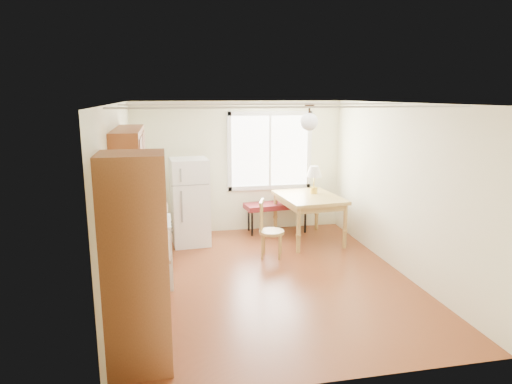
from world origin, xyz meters
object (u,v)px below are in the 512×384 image
object	(u,v)px
bench	(277,206)
chair	(266,225)
dining_table	(309,201)
refrigerator	(190,202)

from	to	relation	value
bench	chair	world-z (taller)	chair
bench	dining_table	world-z (taller)	dining_table
dining_table	chair	world-z (taller)	chair
refrigerator	bench	xyz separation A→B (m)	(1.68, 0.40, -0.26)
refrigerator	bench	bearing A→B (deg)	9.22
chair	dining_table	bearing A→B (deg)	54.95
dining_table	chair	distance (m)	1.18
dining_table	refrigerator	bearing A→B (deg)	168.99
refrigerator	bench	world-z (taller)	refrigerator
bench	dining_table	distance (m)	0.79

